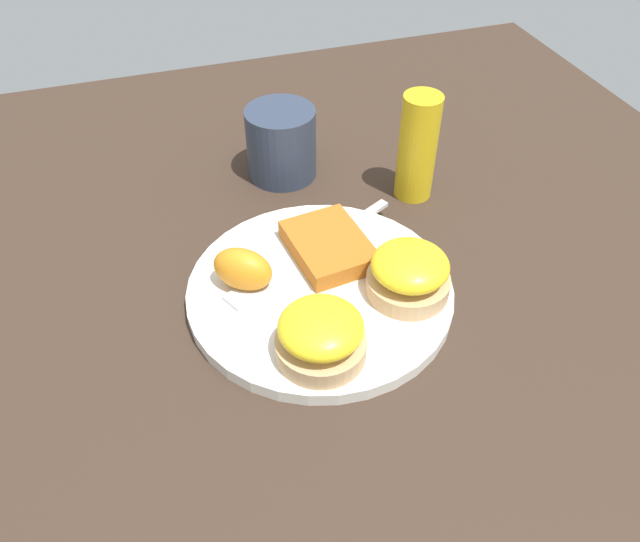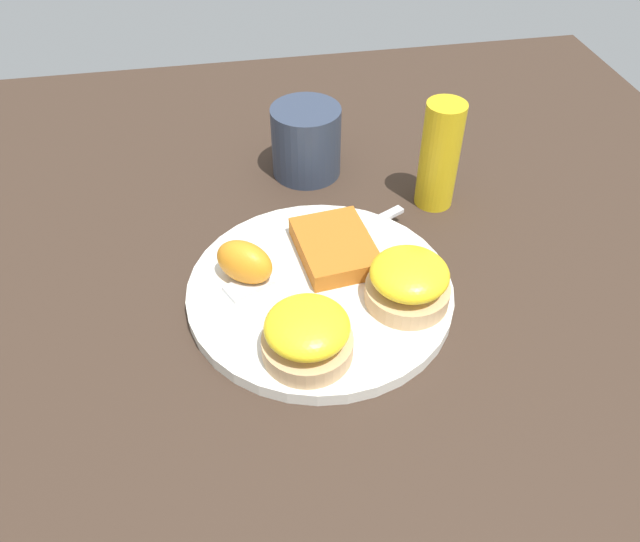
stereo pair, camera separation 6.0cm
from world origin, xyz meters
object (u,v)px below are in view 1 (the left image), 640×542
Objects in this scene: orange_wedge at (243,269)px; hashbrown_patty at (329,246)px; sandwich_benedict_left at (321,335)px; fork at (303,256)px; sandwich_benedict_right at (409,273)px; condiment_bottle at (418,147)px; cup at (281,143)px.

hashbrown_patty is at bearing -78.37° from orange_wedge.
orange_wedge is at bearing 23.08° from sandwich_benedict_left.
orange_wedge is 0.07m from fork.
sandwich_benedict_right reaches higher than hashbrown_patty.
sandwich_benedict_left is at bearing 138.78° from condiment_bottle.
sandwich_benedict_left is 0.64× the size of condiment_bottle.
orange_wedge reaches higher than fork.
sandwich_benedict_right is 0.83× the size of hashbrown_patty.
sandwich_benedict_right is 0.26m from cup.
fork is 1.65× the size of condiment_bottle.
sandwich_benedict_right is 1.35× the size of orange_wedge.
orange_wedge is 0.53× the size of cup.
fork is (0.00, 0.03, -0.01)m from hashbrown_patty.
condiment_bottle is at bearing -41.22° from sandwich_benedict_left.
cup is at bearing 0.31° from hashbrown_patty.
sandwich_benedict_right is 0.39× the size of fork.
cup is at bearing -8.46° from fork.
hashbrown_patty is (0.08, 0.05, -0.01)m from sandwich_benedict_right.
fork is (0.13, -0.02, -0.02)m from sandwich_benedict_left.
orange_wedge reaches higher than hashbrown_patty.
hashbrown_patty is 0.10m from orange_wedge.
orange_wedge is 0.22m from cup.
sandwich_benedict_left is 0.11m from sandwich_benedict_right.
orange_wedge is at bearing 114.86° from condiment_bottle.
sandwich_benedict_right is at bearing -111.08° from orange_wedge.
sandwich_benedict_right is at bearing -65.50° from sandwich_benedict_left.
orange_wedge is at bearing 154.60° from cup.
hashbrown_patty is 0.86× the size of cup.
sandwich_benedict_right is 0.18m from condiment_bottle.
sandwich_benedict_left is at bearing 158.26° from hashbrown_patty.
orange_wedge is at bearing 101.63° from hashbrown_patty.
cup is at bearing -25.40° from orange_wedge.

